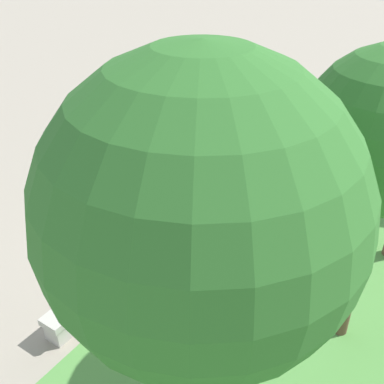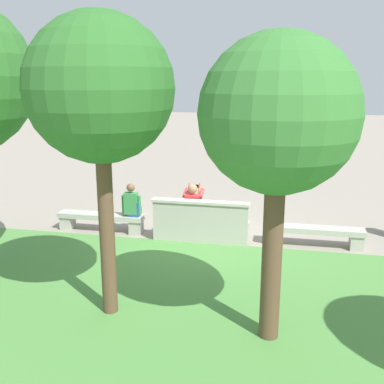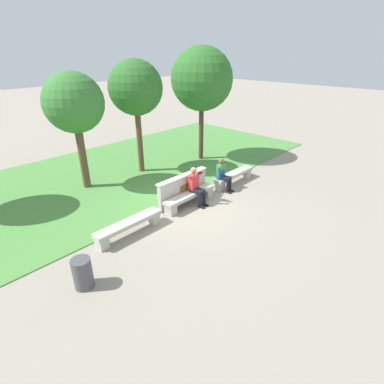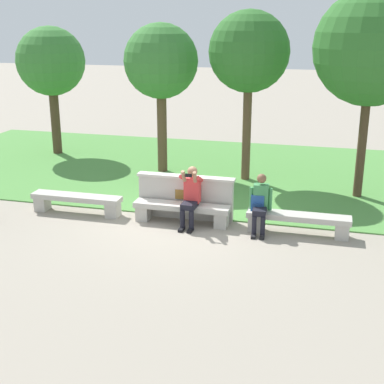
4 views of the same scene
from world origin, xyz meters
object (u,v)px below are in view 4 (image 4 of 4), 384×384
object	(u,v)px
bench_mid	(298,221)
tree_right_background	(249,53)
tree_left_background	(372,48)
tree_far_back	(51,62)
bench_near	(182,210)
person_photographer	(191,194)
backpack	(258,203)
bench_main	(77,201)
tree_behind_wall	(161,63)
person_distant	(260,202)

from	to	relation	value
bench_mid	tree_right_background	size ratio (longest dim) A/B	0.47
tree_left_background	tree_right_background	distance (m)	3.15
tree_right_background	tree_far_back	xyz separation A→B (m)	(-6.67, 1.47, -0.48)
bench_near	tree_far_back	bearing A→B (deg)	138.29
person_photographer	tree_far_back	size ratio (longest dim) A/B	0.32
backpack	tree_right_background	bearing A→B (deg)	103.04
bench_near	tree_left_background	distance (m)	5.92
bench_main	backpack	bearing A→B (deg)	0.28
backpack	tree_left_background	xyz separation A→B (m)	(2.17, 2.91, 3.08)
bench_mid	tree_behind_wall	size ratio (longest dim) A/B	0.51
bench_mid	person_distant	distance (m)	0.89
person_photographer	tree_right_background	distance (m)	4.76
bench_mid	backpack	distance (m)	0.93
bench_main	bench_mid	xyz separation A→B (m)	(5.12, 0.00, 0.00)
bench_mid	backpack	xyz separation A→B (m)	(-0.87, 0.02, 0.32)
backpack	tree_far_back	world-z (taller)	tree_far_back
backpack	tree_left_background	bearing A→B (deg)	53.24
bench_mid	tree_far_back	world-z (taller)	tree_far_back
person_photographer	bench_near	bearing A→B (deg)	161.49
backpack	bench_mid	bearing A→B (deg)	-1.39
tree_behind_wall	tree_left_background	distance (m)	5.68
bench_near	person_distant	world-z (taller)	person_distant
tree_behind_wall	backpack	bearing A→B (deg)	-49.21
bench_mid	tree_left_background	bearing A→B (deg)	66.00
person_photographer	tree_far_back	world-z (taller)	tree_far_back
tree_far_back	tree_left_background	bearing A→B (deg)	-13.20
bench_near	backpack	distance (m)	1.72
person_distant	tree_left_background	xyz separation A→B (m)	(2.11, 3.00, 3.03)
person_distant	backpack	world-z (taller)	person_distant
bench_near	person_distant	xyz separation A→B (m)	(1.75, -0.07, 0.37)
tree_right_background	tree_far_back	world-z (taller)	tree_right_background
person_distant	tree_behind_wall	size ratio (longest dim) A/B	0.29
tree_far_back	person_photographer	bearing A→B (deg)	-41.03
person_distant	tree_right_background	distance (m)	4.84
bench_main	person_distant	bearing A→B (deg)	-0.88
bench_main	bench_near	world-z (taller)	same
bench_mid	tree_left_background	world-z (taller)	tree_left_background
bench_main	tree_right_background	xyz separation A→B (m)	(3.39, 3.74, 3.21)
bench_main	tree_left_background	distance (m)	7.84
person_distant	tree_behind_wall	xyz separation A→B (m)	(-3.46, 4.02, 2.53)
person_photographer	tree_far_back	xyz separation A→B (m)	(-6.07, 5.29, 2.30)
bench_main	tree_behind_wall	xyz separation A→B (m)	(0.86, 3.95, 2.89)
person_photographer	tree_right_background	size ratio (longest dim) A/B	0.29
person_distant	tree_left_background	distance (m)	4.76
bench_mid	bench_near	bearing A→B (deg)	180.00
bench_mid	tree_behind_wall	xyz separation A→B (m)	(-4.26, 3.95, 2.89)
bench_main	tree_left_background	xyz separation A→B (m)	(6.42, 2.93, 3.40)
bench_main	tree_right_background	size ratio (longest dim) A/B	0.47
bench_near	tree_behind_wall	bearing A→B (deg)	113.31
bench_near	bench_mid	size ratio (longest dim) A/B	1.00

